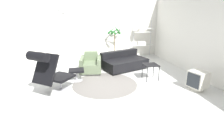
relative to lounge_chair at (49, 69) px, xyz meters
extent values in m
plane|color=silver|center=(1.46, 0.71, -0.70)|extent=(12.00, 12.00, 0.00)
cube|color=silver|center=(1.46, 3.56, 0.70)|extent=(12.00, 0.06, 2.80)
cylinder|color=black|center=(0.24, 3.52, 1.47)|extent=(0.37, 0.01, 0.37)
cylinder|color=white|center=(0.24, 3.52, 1.47)|extent=(0.35, 0.02, 0.35)
cube|color=black|center=(0.24, 3.51, 1.52)|extent=(0.01, 0.01, 0.10)
cylinder|color=black|center=(1.03, 3.52, 1.40)|extent=(0.30, 0.01, 0.30)
cylinder|color=white|center=(1.03, 3.52, 1.40)|extent=(0.29, 0.02, 0.29)
cube|color=black|center=(1.03, 3.51, 1.44)|extent=(0.01, 0.01, 0.09)
cube|color=silver|center=(4.55, 0.71, 0.70)|extent=(0.06, 12.00, 2.80)
cylinder|color=slate|center=(1.47, 0.39, -0.70)|extent=(1.91, 1.91, 0.01)
cylinder|color=#BCBCC1|center=(0.22, 0.29, -0.69)|extent=(0.62, 0.62, 0.02)
cylinder|color=#BCBCC1|center=(0.22, 0.29, -0.53)|extent=(0.06, 0.06, 0.30)
cube|color=black|center=(0.22, 0.29, -0.34)|extent=(0.85, 0.85, 0.06)
cube|color=black|center=(-0.07, -0.09, 0.04)|extent=(0.72, 0.68, 0.72)
cylinder|color=black|center=(-0.17, -0.22, 0.39)|extent=(0.57, 0.51, 0.21)
cylinder|color=#BCBCC1|center=(0.66, 0.86, -0.69)|extent=(0.36, 0.36, 0.02)
cylinder|color=#BCBCC1|center=(0.66, 0.86, -0.54)|extent=(0.05, 0.05, 0.28)
cube|color=black|center=(0.66, 0.86, -0.37)|extent=(0.46, 0.39, 0.06)
cube|color=silver|center=(1.17, 1.54, -0.67)|extent=(0.69, 0.77, 0.06)
cube|color=#667556|center=(1.17, 1.54, -0.49)|extent=(0.60, 0.90, 0.30)
cube|color=#667556|center=(1.22, 1.86, -0.18)|extent=(0.50, 0.25, 0.31)
cube|color=#667556|center=(1.47, 1.49, -0.41)|extent=(0.24, 0.85, 0.47)
cube|color=#667556|center=(0.87, 1.58, -0.41)|extent=(0.24, 0.85, 0.47)
cube|color=black|center=(2.44, 1.65, -0.68)|extent=(1.61, 1.22, 0.05)
cube|color=black|center=(2.44, 1.65, -0.49)|extent=(1.81, 1.40, 0.33)
cube|color=black|center=(2.32, 1.99, -0.20)|extent=(1.56, 0.72, 0.25)
cube|color=black|center=(2.93, 0.45, -0.22)|extent=(0.43, 0.43, 0.02)
cylinder|color=black|center=(2.74, 0.26, -0.46)|extent=(0.02, 0.02, 0.48)
cylinder|color=black|center=(3.12, 0.26, -0.46)|extent=(0.02, 0.02, 0.48)
cylinder|color=black|center=(2.74, 0.65, -0.46)|extent=(0.02, 0.02, 0.48)
cylinder|color=black|center=(3.12, 0.65, -0.46)|extent=(0.02, 0.02, 0.48)
cylinder|color=beige|center=(3.87, -0.53, -0.65)|extent=(0.32, 0.32, 0.10)
cube|color=beige|center=(3.87, -0.53, -0.38)|extent=(0.54, 0.54, 0.44)
cube|color=#282D33|center=(3.66, -0.60, -0.38)|extent=(0.13, 0.35, 0.38)
cylinder|color=silver|center=(2.38, 3.15, -0.55)|extent=(0.30, 0.30, 0.31)
cylinder|color=#382819|center=(2.38, 3.15, -0.40)|extent=(0.28, 0.28, 0.02)
cylinder|color=brown|center=(2.38, 3.15, 0.03)|extent=(0.04, 0.04, 0.83)
cone|color=#2D6B33|center=(2.59, 3.14, 0.55)|extent=(0.12, 0.47, 0.31)
cone|color=#2D6B33|center=(2.48, 3.31, 0.55)|extent=(0.42, 0.31, 0.30)
cone|color=#2D6B33|center=(2.28, 3.31, 0.56)|extent=(0.42, 0.31, 0.31)
cone|color=#2D6B33|center=(2.24, 3.15, 0.53)|extent=(0.11, 0.32, 0.25)
cone|color=#2D6B33|center=(2.28, 3.02, 0.52)|extent=(0.35, 0.31, 0.25)
cone|color=#2D6B33|center=(2.46, 3.00, 0.62)|extent=(0.41, 0.29, 0.42)
cylinder|color=#BCBCC1|center=(3.36, 3.40, 0.13)|extent=(0.03, 0.03, 1.67)
cylinder|color=#BCBCC1|center=(4.21, 3.40, 0.13)|extent=(0.03, 0.03, 1.67)
cube|color=white|center=(3.79, 3.28, -0.15)|extent=(0.91, 0.28, 0.02)
cube|color=white|center=(3.79, 3.28, 0.46)|extent=(0.91, 0.28, 0.02)
cube|color=white|center=(3.79, 3.28, 0.61)|extent=(0.91, 0.28, 0.02)
cube|color=beige|center=(3.70, 3.27, -0.06)|extent=(0.36, 0.24, 0.16)
cube|color=silver|center=(3.66, 3.27, 0.54)|extent=(0.23, 0.24, 0.14)
camera|label=1|loc=(0.68, -4.34, 1.39)|focal=28.00mm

